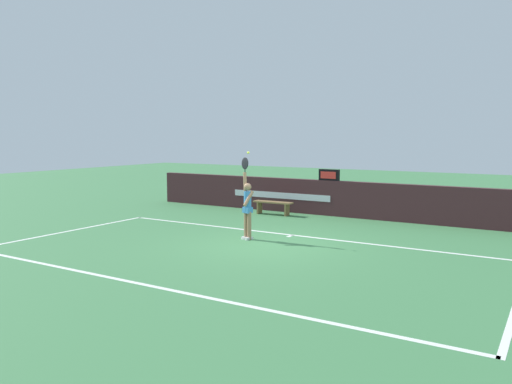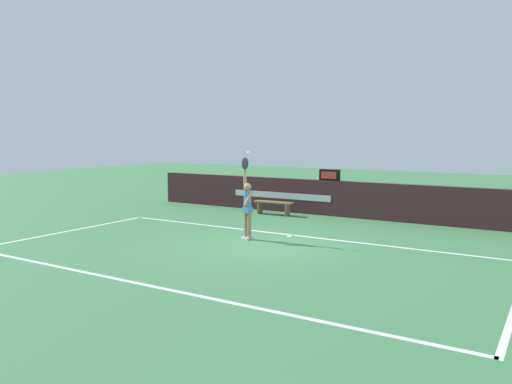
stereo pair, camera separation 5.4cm
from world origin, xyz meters
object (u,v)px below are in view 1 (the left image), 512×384
(tennis_ball, at_px, (248,153))
(courtside_bench_near, at_px, (273,205))
(tennis_player, at_px, (247,206))
(speed_display, at_px, (329,175))

(tennis_ball, xyz_separation_m, courtside_bench_near, (-1.61, 4.25, -2.06))
(tennis_ball, relative_size, courtside_bench_near, 0.05)
(tennis_player, xyz_separation_m, tennis_ball, (0.04, -0.00, 1.49))
(tennis_ball, bearing_deg, speed_display, 87.67)
(courtside_bench_near, bearing_deg, tennis_ball, -69.30)
(speed_display, distance_m, tennis_ball, 5.26)
(tennis_player, distance_m, courtside_bench_near, 4.57)
(tennis_ball, distance_m, courtside_bench_near, 4.99)
(tennis_player, xyz_separation_m, courtside_bench_near, (-1.57, 4.25, -0.58))
(tennis_ball, height_order, courtside_bench_near, tennis_ball)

